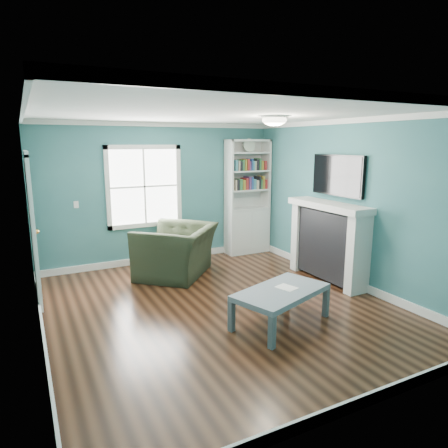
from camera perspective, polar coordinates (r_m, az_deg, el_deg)
name	(u,v)px	position (r m, az deg, el deg)	size (l,w,h in m)	color
floor	(220,307)	(5.65, -0.60, -11.74)	(5.00, 5.00, 0.00)	black
room_walls	(220,193)	(5.23, -0.63, 4.38)	(5.00, 5.00, 5.00)	#30656D
trim	(220,219)	(5.29, -0.62, 0.67)	(4.50, 5.00, 2.60)	white
window	(144,187)	(7.46, -11.30, 5.27)	(1.40, 0.06, 1.50)	white
bookshelf	(247,208)	(8.17, 3.33, 2.27)	(0.90, 0.35, 2.31)	silver
fireplace	(328,243)	(6.73, 14.67, -2.58)	(0.44, 1.58, 1.30)	black
tv	(338,175)	(6.64, 15.93, 6.70)	(0.06, 1.10, 0.65)	black
door	(32,228)	(6.16, -25.71, -0.47)	(0.12, 0.98, 2.17)	silver
ceiling_fixture	(274,119)	(5.74, 7.22, 14.59)	(0.38, 0.38, 0.15)	white
light_switch	(76,205)	(7.26, -20.37, 2.61)	(0.08, 0.01, 0.12)	white
recliner	(176,243)	(6.83, -6.81, -2.65)	(1.31, 0.85, 1.14)	black
coffee_table	(281,294)	(5.08, 8.16, -9.87)	(1.38, 1.04, 0.45)	#4B545A
paper_sheet	(287,287)	(5.13, 8.93, -8.95)	(0.19, 0.25, 0.00)	white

